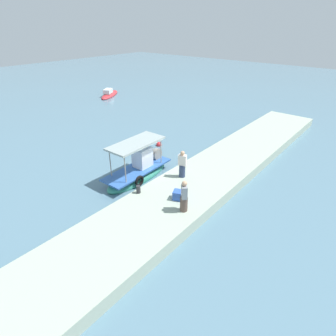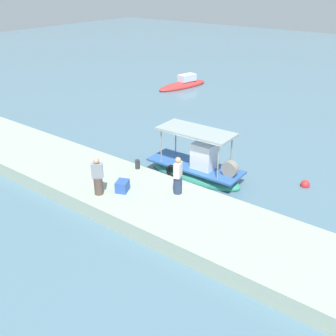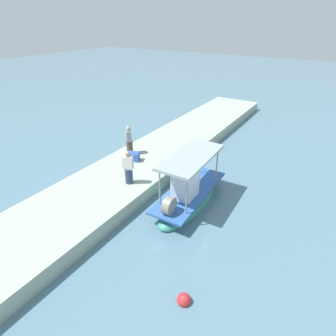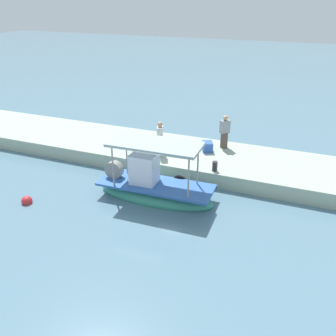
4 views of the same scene
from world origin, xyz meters
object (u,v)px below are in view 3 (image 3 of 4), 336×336
at_px(fisherman_by_crate, 128,169).
at_px(cargo_crate, 134,157).
at_px(marker_buoy, 184,300).
at_px(main_fishing_boat, 189,195).
at_px(fisherman_near_bollard, 129,141).
at_px(mooring_bollard, 174,159).

bearing_deg(fisherman_by_crate, cargo_crate, -146.74).
bearing_deg(marker_buoy, main_fishing_boat, -152.93).
bearing_deg(fisherman_near_bollard, fisherman_by_crate, 38.57).
relative_size(fisherman_by_crate, cargo_crate, 2.79).
bearing_deg(mooring_bollard, main_fishing_boat, 45.23).
distance_m(fisherman_near_bollard, mooring_bollard, 3.03).
relative_size(fisherman_near_bollard, mooring_bollard, 3.80).
xyz_separation_m(mooring_bollard, marker_buoy, (6.99, 4.63, -0.86)).
xyz_separation_m(cargo_crate, marker_buoy, (6.01, 6.77, -0.88)).
bearing_deg(fisherman_by_crate, mooring_bollard, 165.75).
xyz_separation_m(fisherman_near_bollard, cargo_crate, (0.66, 0.82, -0.55)).
relative_size(main_fishing_boat, cargo_crate, 8.40).
height_order(fisherman_near_bollard, marker_buoy, fisherman_near_bollard).
xyz_separation_m(main_fishing_boat, mooring_bollard, (-2.13, -2.15, 0.47)).
bearing_deg(main_fishing_boat, cargo_crate, -104.98).
height_order(cargo_crate, marker_buoy, cargo_crate).
bearing_deg(marker_buoy, cargo_crate, -131.59).
bearing_deg(main_fishing_boat, mooring_bollard, -134.77).
height_order(main_fishing_boat, fisherman_by_crate, main_fishing_boat).
xyz_separation_m(main_fishing_boat, fisherman_near_bollard, (-1.81, -5.11, 1.03)).
height_order(fisherman_by_crate, mooring_bollard, fisherman_by_crate).
bearing_deg(fisherman_by_crate, main_fishing_boat, 107.68).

